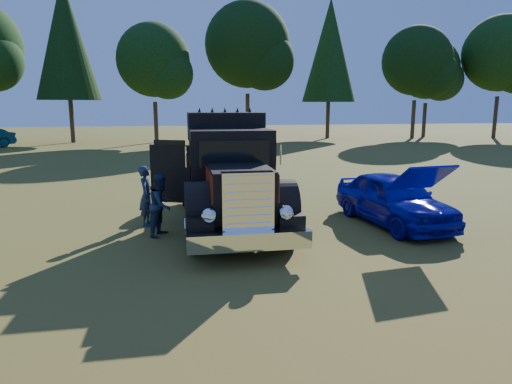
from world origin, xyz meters
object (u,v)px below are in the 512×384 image
Objects in this scene: spectator_near at (147,196)px; spectator_far at (161,205)px; diamond_t_truck at (229,179)px; hotrod_coupe at (394,199)px.

spectator_near is 1.04× the size of spectator_far.
diamond_t_truck is at bearing -44.14° from spectator_far.
spectator_near is (-6.58, 1.09, 0.10)m from hotrod_coupe.
hotrod_coupe is at bearing -88.28° from spectator_near.
spectator_far is at bearing 179.84° from hotrod_coupe.
spectator_near is at bearing 47.07° from spectator_far.
hotrod_coupe is 6.17m from spectator_far.
spectator_near reaches higher than spectator_far.
spectator_far is (0.41, -1.07, -0.03)m from spectator_near.
diamond_t_truck is 1.95m from spectator_far.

